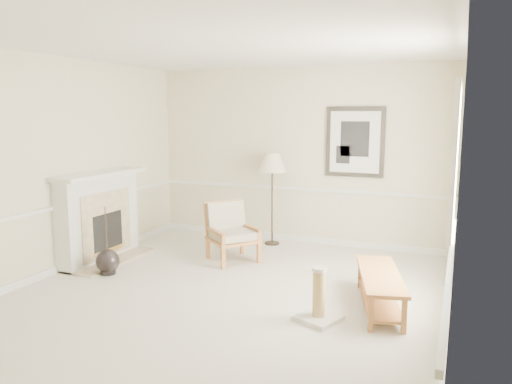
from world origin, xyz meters
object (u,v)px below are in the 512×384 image
(bench, at_px, (380,285))
(scratching_post, at_px, (319,304))
(floor_vase, at_px, (108,262))
(armchair, at_px, (230,229))
(floor_lamp, at_px, (272,165))

(bench, height_order, scratching_post, scratching_post)
(floor_vase, relative_size, scratching_post, 1.62)
(armchair, relative_size, scratching_post, 1.62)
(floor_lamp, bearing_deg, scratching_post, -60.33)
(floor_vase, bearing_deg, armchair, 45.99)
(bench, relative_size, scratching_post, 2.54)
(floor_lamp, bearing_deg, armchair, -104.44)
(bench, distance_m, scratching_post, 0.80)
(armchair, distance_m, floor_lamp, 1.38)
(floor_vase, distance_m, floor_lamp, 2.98)
(armchair, bearing_deg, bench, -74.40)
(floor_vase, distance_m, scratching_post, 3.06)
(floor_lamp, relative_size, bench, 1.03)
(floor_vase, relative_size, armchair, 1.00)
(floor_lamp, distance_m, bench, 3.14)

